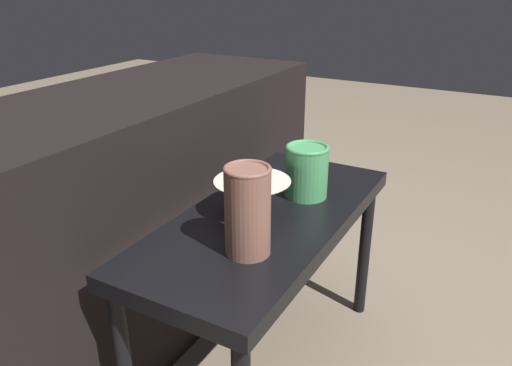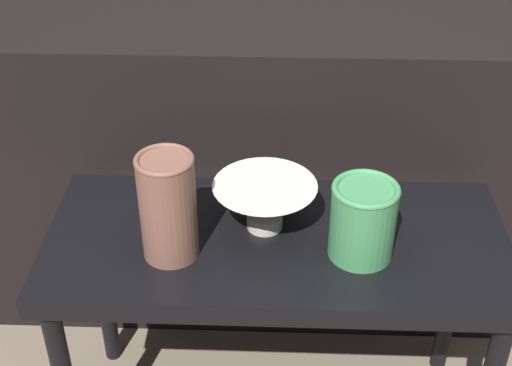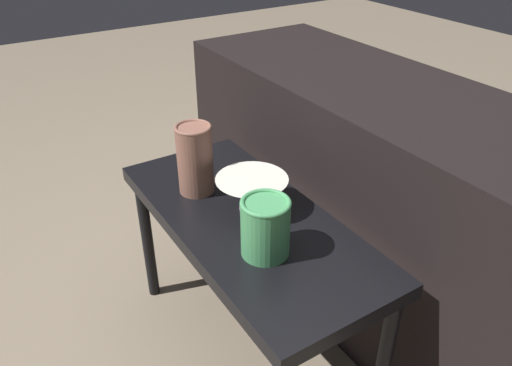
{
  "view_description": "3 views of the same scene",
  "coord_description": "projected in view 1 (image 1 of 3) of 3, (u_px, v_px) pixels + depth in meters",
  "views": [
    {
      "loc": [
        -0.98,
        -0.51,
        1.04
      ],
      "look_at": [
        0.01,
        0.04,
        0.56
      ],
      "focal_mm": 35.0,
      "sensor_mm": 36.0,
      "label": 1
    },
    {
      "loc": [
        -0.0,
        -1.0,
        1.29
      ],
      "look_at": [
        -0.04,
        0.02,
        0.59
      ],
      "focal_mm": 50.0,
      "sensor_mm": 36.0,
      "label": 2
    },
    {
      "loc": [
        0.9,
        -0.54,
        1.22
      ],
      "look_at": [
        -0.03,
        0.05,
        0.56
      ],
      "focal_mm": 35.0,
      "sensor_mm": 36.0,
      "label": 3
    }
  ],
  "objects": [
    {
      "name": "table",
      "position": [
        267.0,
        234.0,
        1.26
      ],
      "size": [
        0.83,
        0.37,
        0.49
      ],
      "color": "black",
      "rests_on": "ground_plane"
    },
    {
      "name": "vase_textured_left",
      "position": [
        248.0,
        210.0,
        1.03
      ],
      "size": [
        0.1,
        0.1,
        0.2
      ],
      "color": "brown",
      "rests_on": "table"
    },
    {
      "name": "ground_plane",
      "position": [
        266.0,
        366.0,
        1.43
      ],
      "size": [
        8.0,
        8.0,
        0.0
      ],
      "primitive_type": "plane",
      "color": "#7F705B"
    },
    {
      "name": "bowl",
      "position": [
        252.0,
        193.0,
        1.21
      ],
      "size": [
        0.19,
        0.19,
        0.09
      ],
      "color": "silver",
      "rests_on": "table"
    },
    {
      "name": "vase_colorful_right",
      "position": [
        307.0,
        170.0,
        1.3
      ],
      "size": [
        0.11,
        0.11,
        0.14
      ],
      "color": "#47995B",
      "rests_on": "table"
    },
    {
      "name": "couch_backdrop",
      "position": [
        125.0,
        215.0,
        1.5
      ],
      "size": [
        1.51,
        0.5,
        0.73
      ],
      "color": "black",
      "rests_on": "ground_plane"
    }
  ]
}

